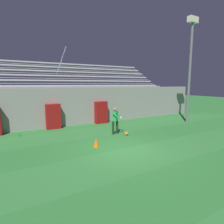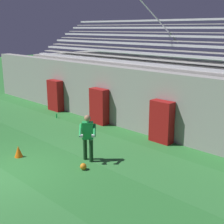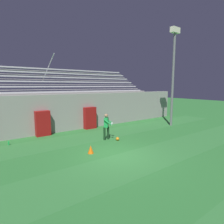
% 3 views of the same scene
% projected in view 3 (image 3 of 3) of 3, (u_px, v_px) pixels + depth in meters
% --- Properties ---
extents(ground_plane, '(80.00, 80.00, 0.00)m').
position_uv_depth(ground_plane, '(118.00, 155.00, 9.26)').
color(ground_plane, '#2D7533').
extents(turf_stripe_mid, '(28.00, 2.45, 0.01)m').
position_uv_depth(turf_stripe_mid, '(133.00, 163.00, 8.39)').
color(turf_stripe_mid, '#337A38').
rests_on(turf_stripe_mid, ground).
extents(turf_stripe_far, '(28.00, 2.45, 0.01)m').
position_uv_depth(turf_stripe_far, '(82.00, 138.00, 12.30)').
color(turf_stripe_far, '#337A38').
rests_on(turf_stripe_far, ground).
extents(back_wall, '(24.00, 0.60, 2.80)m').
position_uv_depth(back_wall, '(65.00, 112.00, 14.24)').
color(back_wall, '#999691').
rests_on(back_wall, ground).
extents(padding_pillar_gate_left, '(0.96, 0.44, 1.72)m').
position_uv_depth(padding_pillar_gate_left, '(43.00, 123.00, 12.79)').
color(padding_pillar_gate_left, maroon).
rests_on(padding_pillar_gate_left, ground).
extents(padding_pillar_gate_right, '(0.96, 0.44, 1.72)m').
position_uv_depth(padding_pillar_gate_right, '(90.00, 118.00, 14.97)').
color(padding_pillar_gate_right, maroon).
rests_on(padding_pillar_gate_right, ground).
extents(bleacher_stand, '(18.00, 4.75, 5.83)m').
position_uv_depth(bleacher_stand, '(53.00, 108.00, 16.37)').
color(bleacher_stand, '#999691').
rests_on(bleacher_stand, ground).
extents(floodlight_pole, '(0.90, 0.36, 8.11)m').
position_uv_depth(floodlight_pole, '(174.00, 65.00, 15.53)').
color(floodlight_pole, slate).
rests_on(floodlight_pole, ground).
extents(goalkeeper, '(0.74, 0.74, 1.67)m').
position_uv_depth(goalkeeper, '(107.00, 125.00, 11.86)').
color(goalkeeper, '#143319').
rests_on(goalkeeper, ground).
extents(soccer_ball, '(0.22, 0.22, 0.22)m').
position_uv_depth(soccer_ball, '(118.00, 139.00, 11.76)').
color(soccer_ball, orange).
rests_on(soccer_ball, ground).
extents(traffic_cone, '(0.30, 0.30, 0.42)m').
position_uv_depth(traffic_cone, '(91.00, 149.00, 9.52)').
color(traffic_cone, orange).
rests_on(traffic_cone, ground).
extents(water_bottle, '(0.07, 0.07, 0.24)m').
position_uv_depth(water_bottle, '(9.00, 143.00, 10.83)').
color(water_bottle, green).
rests_on(water_bottle, ground).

